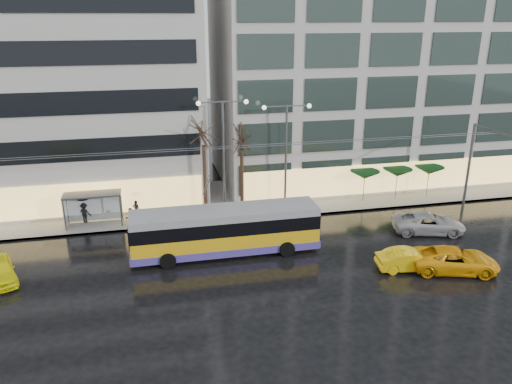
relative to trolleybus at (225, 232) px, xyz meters
name	(u,v)px	position (x,y,z in m)	size (l,w,h in m)	color
ground	(220,283)	(-0.96, -3.91, -1.56)	(140.00, 140.00, 0.00)	black
sidewalk	(219,200)	(1.04, 10.09, -1.49)	(80.00, 10.00, 0.15)	gray
kerb	(229,222)	(1.04, 5.14, -1.49)	(80.00, 0.10, 0.15)	slate
building_right	(387,43)	(18.04, 15.09, 11.09)	(32.00, 14.00, 25.00)	#B1AEA9
trolleybus	(225,232)	(0.00, 0.00, 0.00)	(12.45, 4.87, 5.77)	gold
catenary	(216,175)	(0.04, 4.03, 2.69)	(42.24, 5.12, 7.00)	#595B60
bus_shelter	(88,202)	(-9.34, 6.78, 0.40)	(4.20, 1.60, 2.51)	#595B60
street_lamp_near	(223,142)	(1.04, 6.89, 4.43)	(3.96, 0.36, 9.03)	#595B60
street_lamp_far	(286,142)	(6.04, 6.89, 4.15)	(3.96, 0.36, 8.53)	#595B60
tree_a	(203,128)	(-0.46, 7.09, 5.53)	(3.20, 3.20, 8.40)	black
tree_b	(242,135)	(2.54, 7.29, 4.84)	(3.20, 3.20, 7.70)	black
parasol_a	(365,175)	(13.04, 7.09, 0.89)	(2.50, 2.50, 2.65)	#595B60
parasol_b	(397,173)	(16.04, 7.09, 0.89)	(2.50, 2.50, 2.65)	#595B60
parasol_c	(429,170)	(19.04, 7.09, 0.89)	(2.50, 2.50, 2.65)	#595B60
taxi_b	(409,260)	(10.91, -4.74, -0.88)	(1.43, 4.11, 1.35)	yellow
taxi_c	(454,260)	(13.58, -5.46, -0.82)	(2.47, 5.37, 1.49)	#FFB20D
sedan_silver	(429,223)	(15.16, 0.20, -0.84)	(2.40, 5.20, 1.45)	#B0B1B5
pedestrian_a	(136,201)	(-5.87, 7.10, 0.07)	(1.25, 1.26, 2.19)	black
pedestrian_b	(130,217)	(-6.31, 5.57, -0.65)	(0.91, 0.83, 1.52)	black
pedestrian_c	(84,209)	(-9.72, 7.27, -0.30)	(1.17, 1.09, 2.11)	black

